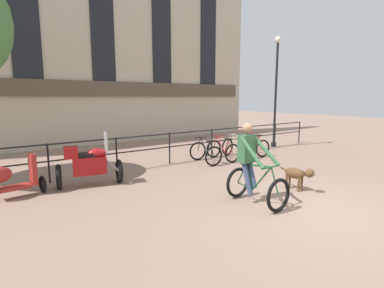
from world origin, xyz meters
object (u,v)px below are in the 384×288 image
Objects in this scene: parked_bicycle_near_lamp at (205,153)px; dog at (298,174)px; parked_scooter at (11,178)px; parked_bicycle_mid_right at (239,148)px; parked_bicycle_mid_left at (223,150)px; parked_bicycle_far_end at (253,146)px; parked_motorcycle at (89,164)px; cyclist_with_bike at (252,168)px; street_lamp at (276,87)px.

dog is at bearing 96.44° from parked_bicycle_near_lamp.
parked_scooter is at bearing 10.54° from parked_bicycle_near_lamp.
parked_bicycle_mid_right is 0.91× the size of parked_scooter.
parked_bicycle_far_end is at bearing -176.28° from parked_bicycle_mid_left.
parked_bicycle_mid_left is at bearing -72.87° from parked_motorcycle.
parked_bicycle_near_lamp is (1.67, 3.54, -0.41)m from cyclist_with_bike.
cyclist_with_bike is 1.43× the size of parked_bicycle_far_end.
cyclist_with_bike is 4.34m from parked_bicycle_mid_left.
parked_bicycle_near_lamp is at bearing 3.71° from parked_bicycle_mid_left.
street_lamp reaches higher than cyclist_with_bike.
parked_bicycle_mid_right is at bearing -176.28° from parked_bicycle_mid_left.
parked_motorcycle is at bearing -98.83° from parked_scooter.
parked_motorcycle is 6.45m from parked_bicycle_far_end.
cyclist_with_bike reaches higher than parked_motorcycle.
dog is 6.57m from parked_scooter.
parked_bicycle_near_lamp and parked_bicycle_mid_right have the same top height.
parked_bicycle_mid_right is 0.25× the size of street_lamp.
street_lamp reaches higher than dog.
parked_motorcycle is 1.46× the size of parked_bicycle_mid_left.
dog is at bearing -137.45° from street_lamp.
parked_bicycle_near_lamp is at bearing -94.57° from parked_scooter.
parked_bicycle_mid_right is (3.29, 3.54, -0.41)m from cyclist_with_bike.
parked_bicycle_mid_left is 0.87× the size of parked_scooter.
street_lamp is at bearing -165.59° from parked_bicycle_mid_left.
parked_bicycle_near_lamp is 0.81m from parked_bicycle_mid_left.
parked_bicycle_far_end is 3.27m from street_lamp.
parked_bicycle_far_end is at bearing -171.06° from parked_bicycle_near_lamp.
parked_bicycle_mid_right is at bearing 47.59° from cyclist_with_bike.
parked_bicycle_far_end is 0.25× the size of street_lamp.
parked_scooter reaches higher than dog.
dog is (1.51, -0.12, -0.36)m from cyclist_with_bike.
street_lamp reaches higher than parked_bicycle_mid_right.
cyclist_with_bike is at bearing 38.81° from parked_bicycle_mid_right.
parked_bicycle_far_end is (2.42, -0.00, 0.00)m from parked_bicycle_near_lamp.
parked_bicycle_mid_right reaches higher than dog.
parked_scooter is (-6.53, -0.16, 0.10)m from parked_bicycle_mid_left.
dog is at bearing -4.12° from cyclist_with_bike.
dog is 0.19× the size of street_lamp.
parked_bicycle_near_lamp is (0.16, 3.66, -0.05)m from dog.
parked_bicycle_near_lamp is at bearing -72.31° from parked_motorcycle.
parked_bicycle_far_end is at bearing 50.29° from dog.
parked_bicycle_mid_right is 3.85m from street_lamp.
parked_motorcycle is 4.03m from parked_bicycle_near_lamp.
parked_scooter is (-1.70, 0.08, -0.10)m from parked_motorcycle.
dog is 4.48m from parked_bicycle_far_end.
dog is 3.79m from parked_bicycle_mid_left.
parked_bicycle_near_lamp is 1.04× the size of parked_bicycle_mid_left.
street_lamp is at bearing -69.38° from parked_motorcycle.
parked_motorcycle reaches higher than parked_scooter.
street_lamp reaches higher than parked_bicycle_mid_left.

